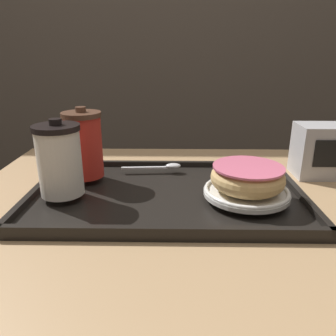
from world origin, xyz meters
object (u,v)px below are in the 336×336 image
Objects in this scene: coffee_cup_rear at (85,145)px; spoon at (168,166)px; coffee_cup_front at (61,160)px; donut_chocolate_glazed at (249,177)px; napkin_dispenser at (322,151)px.

coffee_cup_rear is 0.19m from spoon.
spoon is at bearing 16.65° from coffee_cup_rear.
spoon is (0.19, 0.15, -0.06)m from coffee_cup_front.
coffee_cup_rear is 1.06× the size of spoon.
coffee_cup_rear is at bearing 163.57° from donut_chocolate_glazed.
donut_chocolate_glazed is at bearing -0.33° from coffee_cup_front.
coffee_cup_rear is at bearing 77.90° from coffee_cup_front.
coffee_cup_front is at bearing 179.67° from donut_chocolate_glazed.
spoon is at bearing 136.07° from donut_chocolate_glazed.
spoon is 0.37m from napkin_dispenser.
coffee_cup_front reaches higher than napkin_dispenser.
coffee_cup_front is 0.25m from spoon.
napkin_dispenser reaches higher than spoon.
spoon is (-0.15, 0.15, -0.03)m from donut_chocolate_glazed.
napkin_dispenser is at bearing 39.67° from donut_chocolate_glazed.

